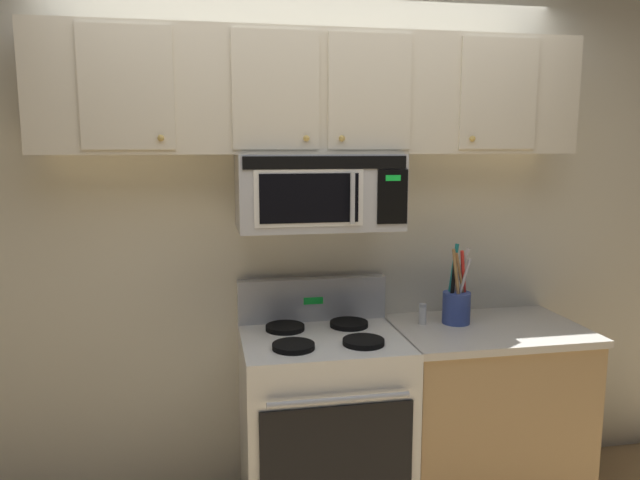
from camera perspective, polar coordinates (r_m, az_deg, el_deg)
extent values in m
cube|color=silver|center=(3.12, -1.04, 0.84)|extent=(5.20, 0.10, 2.70)
cube|color=white|center=(3.03, 0.26, -17.24)|extent=(0.76, 0.64, 0.90)
cube|color=black|center=(2.76, 1.66, -20.36)|extent=(0.67, 0.01, 0.52)
cylinder|color=#B7BABF|center=(2.60, 1.83, -14.89)|extent=(0.61, 0.03, 0.03)
cube|color=#B7BABF|center=(3.10, -0.75, -5.60)|extent=(0.76, 0.07, 0.22)
cube|color=#19D83F|center=(3.07, -0.64, -5.77)|extent=(0.10, 0.00, 0.04)
cylinder|color=black|center=(2.70, -2.53, -10.00)|extent=(0.19, 0.19, 0.02)
cylinder|color=black|center=(2.77, 4.14, -9.57)|extent=(0.19, 0.19, 0.02)
cylinder|color=black|center=(2.97, -3.32, -8.26)|extent=(0.19, 0.19, 0.02)
cylinder|color=black|center=(3.02, 2.75, -7.93)|extent=(0.19, 0.19, 0.02)
cube|color=#B7BABF|center=(2.85, -0.21, 4.64)|extent=(0.76, 0.39, 0.35)
cube|color=black|center=(2.65, 0.59, 7.34)|extent=(0.73, 0.01, 0.06)
cube|color=white|center=(2.65, -1.01, 3.97)|extent=(0.49, 0.01, 0.25)
cube|color=black|center=(2.65, -1.00, 3.97)|extent=(0.44, 0.01, 0.22)
cube|color=black|center=(2.74, 6.87, 4.07)|extent=(0.14, 0.01, 0.25)
cube|color=#19D83F|center=(2.73, 6.94, 5.84)|extent=(0.07, 0.00, 0.03)
cylinder|color=#B7BABF|center=(2.66, 3.10, 3.99)|extent=(0.02, 0.02, 0.23)
cube|color=beige|center=(2.88, -0.33, 13.63)|extent=(2.50, 0.33, 0.55)
cube|color=beige|center=(2.68, -17.84, 13.56)|extent=(0.38, 0.01, 0.51)
sphere|color=tan|center=(2.65, -14.83, 9.31)|extent=(0.03, 0.03, 0.03)
cube|color=beige|center=(2.68, -4.18, 13.96)|extent=(0.38, 0.01, 0.51)
sphere|color=tan|center=(2.68, -1.29, 9.60)|extent=(0.03, 0.03, 0.03)
cube|color=beige|center=(2.77, 4.75, 13.80)|extent=(0.38, 0.01, 0.51)
sphere|color=tan|center=(2.71, 2.09, 9.58)|extent=(0.03, 0.03, 0.03)
cube|color=beige|center=(2.99, 16.58, 13.10)|extent=(0.38, 0.01, 0.51)
sphere|color=tan|center=(2.91, 14.22, 9.28)|extent=(0.03, 0.03, 0.03)
cube|color=tan|center=(3.30, 15.25, -15.65)|extent=(0.90, 0.62, 0.86)
cube|color=beige|center=(3.14, 15.59, -8.16)|extent=(0.93, 0.65, 0.03)
cylinder|color=#384C9E|center=(3.13, 12.77, -6.27)|extent=(0.14, 0.14, 0.16)
cylinder|color=olive|center=(3.09, 13.18, -3.69)|extent=(0.09, 0.05, 0.28)
cylinder|color=#A87A47|center=(3.06, 12.80, -3.58)|extent=(0.07, 0.03, 0.30)
cylinder|color=silver|center=(3.09, 13.36, -3.98)|extent=(0.07, 0.04, 0.25)
cylinder|color=#BCBCC1|center=(3.10, 12.95, -3.44)|extent=(0.10, 0.05, 0.30)
cylinder|color=red|center=(3.10, 13.43, -3.56)|extent=(0.06, 0.06, 0.29)
cylinder|color=black|center=(3.09, 12.49, -3.85)|extent=(0.05, 0.05, 0.26)
cylinder|color=teal|center=(3.12, 12.43, -3.22)|extent=(0.06, 0.03, 0.32)
cylinder|color=white|center=(3.09, 9.67, -7.05)|extent=(0.04, 0.04, 0.09)
cylinder|color=#B7BABF|center=(3.08, 9.70, -6.10)|extent=(0.04, 0.04, 0.02)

